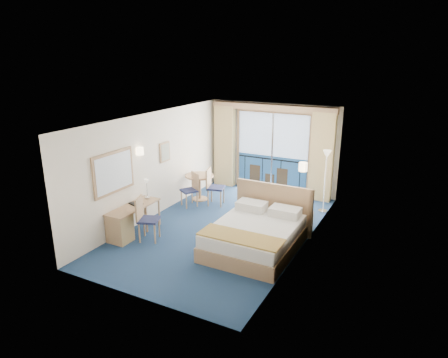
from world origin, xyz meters
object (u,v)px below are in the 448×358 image
Objects in this scene: nightstand at (303,222)px; table_chair_a at (213,185)px; desk at (123,224)px; round_table at (200,181)px; desk_chair at (145,216)px; floor_lamp at (326,166)px; bed at (256,234)px; armchair at (290,205)px; table_chair_b at (192,187)px.

nightstand is 2.89m from table_chair_a.
desk is 3.09m from round_table.
desk_chair reaches higher than round_table.
table_chair_a is at bearing 167.28° from nightstand.
floor_lamp is at bearing -62.01° from desk_chair.
table_chair_a reaches higher than desk.
bed is at bearing -38.06° from round_table.
armchair is at bearing -62.60° from desk_chair.
floor_lamp is 1.63× the size of table_chair_a.
armchair is 4.21m from desk.
desk_chair is at bearing -131.50° from floor_lamp.
round_table is at bearing 166.42° from nightstand.
floor_lamp is at bearing -174.71° from armchair.
nightstand is at bearing 32.81° from desk.
bed is 1.45m from nightstand.
bed is 4.46× the size of nightstand.
desk is 1.76× the size of round_table.
round_table is at bearing -15.18° from desk_chair.
armchair is 2.76m from table_chair_b.
armchair is at bearing -1.66° from round_table.
table_chair_a reaches higher than nightstand.
table_chair_a is (-2.90, -0.90, -0.70)m from floor_lamp.
table_chair_a is at bearing -42.94° from armchair.
floor_lamp is (0.66, 0.81, 0.95)m from armchair.
desk is at bearing -133.57° from floor_lamp.
bed is 2.53m from desk_chair.
desk_chair reaches higher than desk.
desk_chair is 2.86m from round_table.
table_chair_a is at bearing 76.01° from desk.
floor_lamp is (0.09, 1.53, 1.03)m from nightstand.
floor_lamp reaches higher than table_chair_a.
armchair is at bearing 41.86° from table_chair_b.
table_chair_a is at bearing -17.97° from round_table.
desk_chair is (0.46, 0.23, 0.20)m from desk.
armchair is 0.89× the size of round_table.
round_table is (-0.27, 2.85, -0.02)m from desk_chair.
round_table is (-3.34, 0.81, 0.31)m from nightstand.
table_chair_a is (0.53, -0.17, 0.03)m from round_table.
bed is 3.40m from round_table.
armchair is 0.71× the size of desk_chair.
table_chair_a is at bearing 68.44° from table_chair_b.
desk_chair is 2.34m from table_chair_b.
bed reaches higher than desk_chair.
round_table is (-3.43, -0.73, -0.72)m from floor_lamp.
bed reaches higher than nightstand.
bed reaches higher than armchair.
desk is 3.00m from table_chair_a.
desk_chair is (-2.50, -2.77, 0.25)m from armchair.
bed is at bearing -105.17° from floor_lamp.
bed is 2.88m from table_chair_a.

